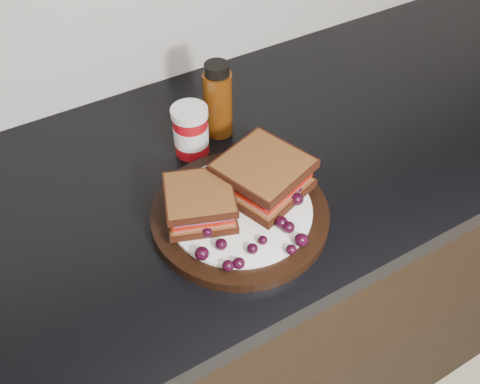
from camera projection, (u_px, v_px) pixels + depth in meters
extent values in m
cube|color=black|center=(129.00, 364.00, 1.18)|extent=(3.96, 0.58, 0.86)
cube|color=black|center=(87.00, 232.00, 0.85)|extent=(3.98, 0.60, 0.04)
cylinder|color=black|center=(240.00, 215.00, 0.84)|extent=(0.28, 0.28, 0.02)
ellipsoid|color=black|center=(202.00, 253.00, 0.76)|extent=(0.02, 0.02, 0.02)
ellipsoid|color=black|center=(221.00, 244.00, 0.77)|extent=(0.02, 0.02, 0.02)
ellipsoid|color=black|center=(228.00, 266.00, 0.74)|extent=(0.02, 0.02, 0.02)
ellipsoid|color=black|center=(239.00, 263.00, 0.75)|extent=(0.02, 0.02, 0.02)
ellipsoid|color=black|center=(252.00, 249.00, 0.76)|extent=(0.02, 0.02, 0.02)
ellipsoid|color=black|center=(263.00, 240.00, 0.78)|extent=(0.01, 0.01, 0.01)
ellipsoid|color=black|center=(291.00, 250.00, 0.76)|extent=(0.02, 0.02, 0.01)
ellipsoid|color=black|center=(301.00, 240.00, 0.77)|extent=(0.02, 0.02, 0.02)
ellipsoid|color=black|center=(289.00, 227.00, 0.79)|extent=(0.02, 0.02, 0.02)
ellipsoid|color=black|center=(281.00, 222.00, 0.80)|extent=(0.02, 0.02, 0.02)
ellipsoid|color=black|center=(297.00, 199.00, 0.83)|extent=(0.02, 0.02, 0.02)
ellipsoid|color=black|center=(287.00, 197.00, 0.84)|extent=(0.02, 0.02, 0.02)
ellipsoid|color=black|center=(297.00, 192.00, 0.84)|extent=(0.02, 0.02, 0.02)
ellipsoid|color=black|center=(281.00, 179.00, 0.86)|extent=(0.02, 0.02, 0.02)
ellipsoid|color=black|center=(265.00, 171.00, 0.88)|extent=(0.02, 0.02, 0.02)
ellipsoid|color=black|center=(258.00, 184.00, 0.85)|extent=(0.02, 0.02, 0.02)
ellipsoid|color=black|center=(193.00, 202.00, 0.83)|extent=(0.02, 0.02, 0.02)
ellipsoid|color=black|center=(200.00, 199.00, 0.83)|extent=(0.02, 0.02, 0.02)
ellipsoid|color=black|center=(184.00, 223.00, 0.80)|extent=(0.02, 0.02, 0.02)
ellipsoid|color=black|center=(191.00, 216.00, 0.81)|extent=(0.02, 0.02, 0.02)
ellipsoid|color=black|center=(207.00, 232.00, 0.79)|extent=(0.02, 0.02, 0.02)
ellipsoid|color=black|center=(206.00, 209.00, 0.82)|extent=(0.02, 0.02, 0.02)
ellipsoid|color=black|center=(204.00, 215.00, 0.81)|extent=(0.02, 0.02, 0.02)
ellipsoid|color=black|center=(181.00, 220.00, 0.80)|extent=(0.02, 0.02, 0.02)
cylinder|color=#9C0B12|center=(191.00, 131.00, 0.93)|extent=(0.07, 0.07, 0.09)
cylinder|color=#4C2307|center=(218.00, 100.00, 0.95)|extent=(0.05, 0.05, 0.14)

